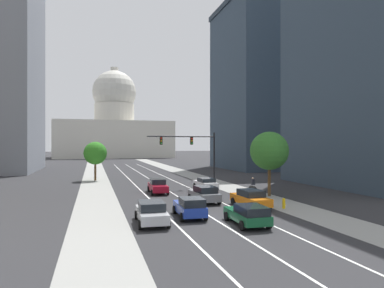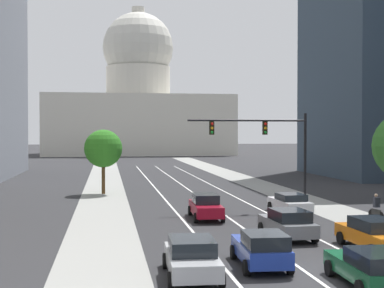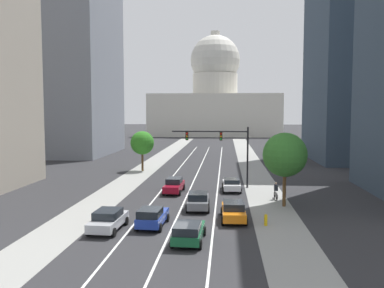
% 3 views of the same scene
% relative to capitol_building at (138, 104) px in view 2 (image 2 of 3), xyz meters
% --- Properties ---
extents(ground_plane, '(400.00, 400.00, 0.00)m').
position_rel_capitol_building_xyz_m(ground_plane, '(0.00, -80.15, -12.75)').
color(ground_plane, '#2B2B2D').
extents(sidewalk_left, '(3.96, 130.00, 0.01)m').
position_rel_capitol_building_xyz_m(sidewalk_left, '(-8.20, -85.15, -12.74)').
color(sidewalk_left, gray).
rests_on(sidewalk_left, ground).
extents(sidewalk_right, '(3.96, 130.00, 0.01)m').
position_rel_capitol_building_xyz_m(sidewalk_right, '(8.20, -85.15, -12.74)').
color(sidewalk_right, gray).
rests_on(sidewalk_right, ground).
extents(lane_stripe_left, '(0.16, 90.00, 0.01)m').
position_rel_capitol_building_xyz_m(lane_stripe_left, '(-3.11, -95.15, -12.74)').
color(lane_stripe_left, white).
rests_on(lane_stripe_left, ground).
extents(lane_stripe_center, '(0.16, 90.00, 0.01)m').
position_rel_capitol_building_xyz_m(lane_stripe_center, '(0.00, -95.15, -12.74)').
color(lane_stripe_center, white).
rests_on(lane_stripe_center, ground).
extents(lane_stripe_right, '(0.16, 90.00, 0.01)m').
position_rel_capitol_building_xyz_m(lane_stripe_right, '(3.11, -95.15, -12.74)').
color(lane_stripe_right, white).
rests_on(lane_stripe_right, ground).
extents(capitol_building, '(45.87, 25.74, 37.37)m').
position_rel_capitol_building_xyz_m(capitol_building, '(0.00, 0.00, 0.00)').
color(capitol_building, beige).
rests_on(capitol_building, ground).
extents(car_green, '(2.19, 4.39, 1.45)m').
position_rel_capitol_building_xyz_m(car_green, '(1.54, -122.65, -11.98)').
color(car_green, '#14512D').
rests_on(car_green, ground).
extents(car_gray, '(2.21, 4.46, 1.57)m').
position_rel_capitol_building_xyz_m(car_gray, '(1.56, -113.26, -11.94)').
color(car_gray, slate).
rests_on(car_gray, ground).
extents(car_white, '(2.17, 4.35, 1.39)m').
position_rel_capitol_building_xyz_m(car_white, '(4.67, -104.51, -12.01)').
color(car_white, silver).
rests_on(car_white, ground).
extents(car_silver, '(2.23, 4.62, 1.54)m').
position_rel_capitol_building_xyz_m(car_silver, '(-4.66, -120.27, -11.95)').
color(car_silver, '#B2B5BA').
rests_on(car_silver, ground).
extents(car_blue, '(2.15, 4.25, 1.57)m').
position_rel_capitol_building_xyz_m(car_blue, '(-1.57, -119.19, -11.94)').
color(car_blue, '#1E389E').
rests_on(car_blue, ground).
extents(car_crimson, '(2.06, 4.77, 1.60)m').
position_rel_capitol_building_xyz_m(car_crimson, '(-1.55, -105.97, -11.94)').
color(car_crimson, maroon).
rests_on(car_crimson, ground).
extents(car_orange, '(2.13, 4.71, 1.54)m').
position_rel_capitol_building_xyz_m(car_orange, '(4.66, -116.70, -11.95)').
color(car_orange, orange).
rests_on(car_orange, ground).
extents(traffic_signal_mast, '(8.85, 0.39, 7.03)m').
position_rel_capitol_building_xyz_m(traffic_signal_mast, '(3.76, -102.45, -7.68)').
color(traffic_signal_mast, black).
rests_on(traffic_signal_mast, ground).
extents(cyclist, '(0.38, 1.70, 1.72)m').
position_rel_capitol_building_xyz_m(cyclist, '(9.06, -108.43, -11.90)').
color(cyclist, black).
rests_on(cyclist, ground).
extents(street_tree_mid_left, '(3.46, 3.46, 5.89)m').
position_rel_capitol_building_xyz_m(street_tree_mid_left, '(-8.24, -90.37, -8.61)').
color(street_tree_mid_left, '#51381E').
rests_on(street_tree_mid_left, ground).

